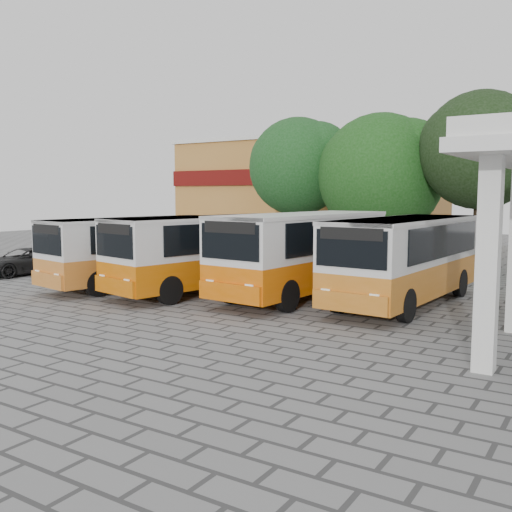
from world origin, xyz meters
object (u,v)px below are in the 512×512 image
Objects in this scene: bus_centre_left at (206,248)px; bus_far_left at (136,247)px; bus_centre_right at (303,249)px; parked_car at (24,261)px; bus_far_right at (405,255)px.

bus_far_left is at bearing -162.24° from bus_centre_left.
parked_car is at bearing -167.70° from bus_centre_right.
bus_far_right is (10.95, 2.03, 0.09)m from bus_far_left.
bus_far_left is 11.14m from bus_far_right.
bus_far_left is 0.96× the size of bus_centre_left.
bus_centre_left is at bearing 10.60° from parked_car.
bus_centre_left is 1.02× the size of bus_far_right.
bus_far_left is at bearing 9.54° from parked_car.
bus_centre_left is 7.70m from bus_far_right.
bus_far_right is at bearing 21.13° from bus_far_left.
bus_far_left is 0.97× the size of bus_far_right.
bus_centre_left reaches higher than bus_far_left.
bus_centre_right is at bearing 14.29° from parked_car.
bus_centre_right is at bearing 29.30° from bus_centre_left.
bus_centre_right reaches higher than bus_far_left.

